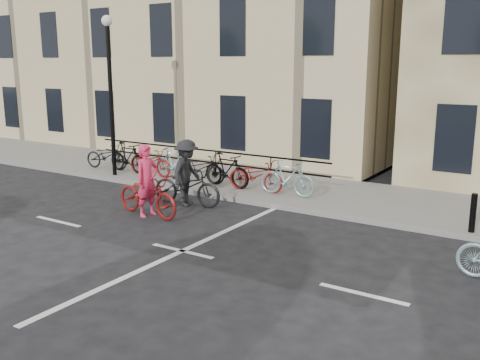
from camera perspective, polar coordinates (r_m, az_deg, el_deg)
The scene contains 8 objects.
ground at distance 11.53m, azimuth -6.17°, elevation -7.56°, with size 120.00×120.00×0.00m, color black.
sidewalk at distance 18.44m, azimuth -4.18°, elevation 0.33°, with size 46.00×4.00×0.15m, color slate.
building_west at distance 26.66m, azimuth -3.91°, elevation 15.02°, with size 20.00×10.00×10.00m, color #C8B287.
lamp_post at distance 18.50m, azimuth -13.72°, elevation 10.72°, with size 0.36×0.36×5.28m.
bollard_east at distance 13.20m, azimuth 23.60°, elevation -3.23°, with size 0.14×0.14×0.90m, color black.
parked_bikes at distance 17.50m, azimuth -5.75°, elevation 1.55°, with size 9.35×1.23×1.05m.
cyclist_pink at distance 14.09m, azimuth -9.84°, elevation -1.20°, with size 2.18×0.96×1.88m.
cyclist_dark at distance 14.97m, azimuth -5.69°, elevation 0.03°, with size 2.16×1.28×1.86m.
Camera 1 is at (6.86, -8.39, 3.92)m, focal length 40.00 mm.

